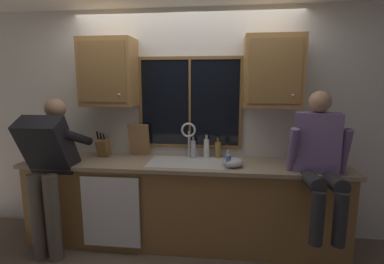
{
  "coord_description": "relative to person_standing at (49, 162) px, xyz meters",
  "views": [
    {
      "loc": [
        0.44,
        -3.23,
        1.76
      ],
      "look_at": [
        0.1,
        -0.3,
        1.25
      ],
      "focal_mm": 26.99,
      "sensor_mm": 36.0,
      "label": 1
    }
  ],
  "objects": [
    {
      "name": "person_standing",
      "position": [
        0.0,
        0.0,
        0.0
      ],
      "size": [
        0.53,
        0.67,
        1.59
      ],
      "color": "#595147",
      "rests_on": "floor"
    },
    {
      "name": "window_glass",
      "position": [
        1.34,
        0.63,
        0.55
      ],
      "size": [
        1.1,
        0.02,
        0.95
      ],
      "primitive_type": "cube",
      "color": "black"
    },
    {
      "name": "lower_cabinet_run",
      "position": [
        1.3,
        0.34,
        -0.53
      ],
      "size": [
        3.34,
        0.58,
        0.88
      ],
      "primitive_type": "cube",
      "color": "olive",
      "rests_on": "floor"
    },
    {
      "name": "cutting_board",
      "position": [
        0.77,
        0.55,
        0.13
      ],
      "size": [
        0.24,
        0.1,
        0.37
      ],
      "primitive_type": "cube",
      "rotation": [
        0.21,
        0.0,
        0.0
      ],
      "color": "#997047",
      "rests_on": "countertop"
    },
    {
      "name": "upper_cabinet_right",
      "position": [
        2.21,
        0.47,
        0.89
      ],
      "size": [
        0.58,
        0.36,
        0.72
      ],
      "color": "#9E703D"
    },
    {
      "name": "bottle_green_glass",
      "position": [
        1.39,
        0.52,
        0.05
      ],
      "size": [
        0.05,
        0.05,
        0.26
      ],
      "color": "#B7B7BC",
      "rests_on": "countertop"
    },
    {
      "name": "knife_block",
      "position": [
        0.37,
        0.46,
        0.06
      ],
      "size": [
        0.12,
        0.18,
        0.32
      ],
      "color": "brown",
      "rests_on": "countertop"
    },
    {
      "name": "faucet",
      "position": [
        1.35,
        0.51,
        0.2
      ],
      "size": [
        0.18,
        0.09,
        0.4
      ],
      "color": "silver",
      "rests_on": "countertop"
    },
    {
      "name": "window_frame_top",
      "position": [
        1.34,
        0.62,
        1.04
      ],
      "size": [
        1.17,
        0.02,
        0.04
      ],
      "primitive_type": "cube",
      "color": "brown"
    },
    {
      "name": "bottle_amber_small",
      "position": [
        1.54,
        0.55,
        0.06
      ],
      "size": [
        0.06,
        0.06,
        0.27
      ],
      "color": "silver",
      "rests_on": "countertop"
    },
    {
      "name": "soap_dispenser",
      "position": [
        1.78,
        0.18,
        0.02
      ],
      "size": [
        0.06,
        0.07,
        0.18
      ],
      "color": "#668CCC",
      "rests_on": "countertop"
    },
    {
      "name": "window_mullion_center",
      "position": [
        1.34,
        0.61,
        0.55
      ],
      "size": [
        0.02,
        0.02,
        0.95
      ],
      "primitive_type": "cube",
      "color": "brown"
    },
    {
      "name": "mixing_bowl",
      "position": [
        1.82,
        0.22,
        -0.01
      ],
      "size": [
        0.2,
        0.2,
        0.1
      ],
      "primitive_type": "ellipsoid",
      "color": "#B7B7BC",
      "rests_on": "countertop"
    },
    {
      "name": "bottle_tall_clear",
      "position": [
        1.67,
        0.56,
        0.04
      ],
      "size": [
        0.06,
        0.06,
        0.24
      ],
      "color": "olive",
      "rests_on": "countertop"
    },
    {
      "name": "sink",
      "position": [
        1.34,
        0.33,
        -0.15
      ],
      "size": [
        0.8,
        0.46,
        0.21
      ],
      "color": "#B7B7BC",
      "rests_on": "lower_cabinet_run"
    },
    {
      "name": "person_sitting_on_counter",
      "position": [
        2.6,
        0.06,
        0.13
      ],
      "size": [
        0.54,
        0.64,
        1.26
      ],
      "color": "#262628",
      "rests_on": "countertop"
    },
    {
      "name": "window_frame_right",
      "position": [
        1.91,
        0.62,
        0.55
      ],
      "size": [
        0.03,
        0.02,
        0.95
      ],
      "primitive_type": "cube",
      "color": "brown"
    },
    {
      "name": "countertop",
      "position": [
        1.3,
        0.32,
        -0.07
      ],
      "size": [
        3.4,
        0.62,
        0.04
      ],
      "primitive_type": "cube",
      "color": "gray",
      "rests_on": "lower_cabinet_run"
    },
    {
      "name": "window_frame_left",
      "position": [
        0.78,
        0.62,
        0.55
      ],
      "size": [
        0.03,
        0.02,
        0.95
      ],
      "primitive_type": "cube",
      "color": "brown"
    },
    {
      "name": "dishwasher_front",
      "position": [
        0.61,
        0.03,
        -0.52
      ],
      "size": [
        0.6,
        0.02,
        0.74
      ],
      "primitive_type": "cube",
      "color": "white"
    },
    {
      "name": "upper_cabinet_left",
      "position": [
        0.47,
        0.47,
        0.89
      ],
      "size": [
        0.58,
        0.36,
        0.72
      ],
      "color": "#9E703D"
    },
    {
      "name": "back_wall",
      "position": [
        1.3,
        0.69,
        0.3
      ],
      "size": [
        5.74,
        0.12,
        2.55
      ],
      "primitive_type": "cube",
      "color": "silver",
      "rests_on": "floor"
    },
    {
      "name": "window_frame_bottom",
      "position": [
        1.34,
        0.62,
        0.06
      ],
      "size": [
        1.17,
        0.02,
        0.04
      ],
      "primitive_type": "cube",
      "color": "brown"
    }
  ]
}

